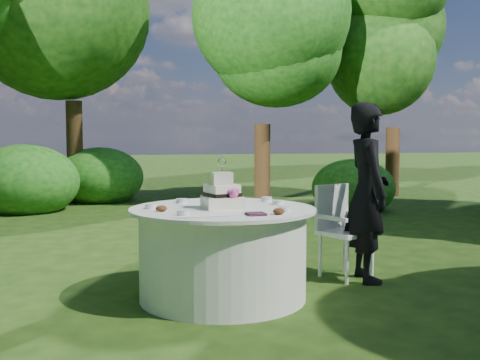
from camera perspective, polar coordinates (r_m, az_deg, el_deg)
The scene contains 9 objects.
ground at distance 4.87m, azimuth -1.75°, elevation -11.85°, with size 80.00×80.00×0.00m, color #1B320D.
napkins at distance 4.26m, azimuth 1.63°, elevation -3.47°, with size 0.14×0.14×0.02m, color #491F39.
feather_plume at distance 4.16m, azimuth -3.87°, elevation -3.70°, with size 0.48×0.07×0.01m, color white.
guest at distance 5.43m, azimuth 12.83°, elevation -1.21°, with size 0.61×0.40×1.69m, color black.
table at distance 4.77m, azimuth -1.76°, elevation -7.37°, with size 1.56×1.56×0.77m.
cake at distance 4.65m, azimuth -1.80°, elevation -1.51°, with size 0.32×0.32×0.42m.
chair at distance 5.57m, azimuth 10.13°, elevation -4.39°, with size 0.56×0.56×0.90m.
votives at distance 4.75m, azimuth -1.52°, elevation -2.53°, with size 1.20×0.90×0.04m.
petal_cups at distance 4.38m, azimuth -2.16°, elevation -3.04°, with size 0.94×0.48×0.05m.
Camera 1 is at (-1.00, -4.57, 1.36)m, focal length 42.00 mm.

